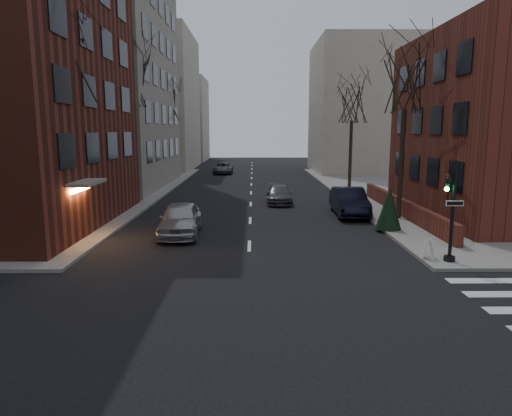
{
  "coord_description": "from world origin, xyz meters",
  "views": [
    {
      "loc": [
        0.18,
        -8.5,
        5.31
      ],
      "look_at": [
        0.3,
        10.75,
        2.0
      ],
      "focal_mm": 32.0,
      "sensor_mm": 36.0,
      "label": 1
    }
  ],
  "objects_px": {
    "tree_right_a": "(406,81)",
    "car_lane_far": "(223,168)",
    "tree_left_a": "(64,62)",
    "streetlamp_near": "(127,146)",
    "traffic_signal": "(451,218)",
    "parked_sedan": "(349,202)",
    "sandwich_board": "(428,248)",
    "evergreen_shrub": "(389,208)",
    "car_lane_silver": "(180,219)",
    "tree_left_c": "(167,103)",
    "car_lane_gray": "(279,194)",
    "tree_left_b": "(130,80)",
    "streetlamp_far": "(177,140)",
    "tree_right_b": "(352,103)"
  },
  "relations": [
    {
      "from": "tree_right_a",
      "to": "car_lane_far",
      "type": "height_order",
      "value": "tree_right_a"
    },
    {
      "from": "tree_left_a",
      "to": "streetlamp_near",
      "type": "relative_size",
      "value": 1.63
    },
    {
      "from": "car_lane_far",
      "to": "traffic_signal",
      "type": "bearing_deg",
      "value": -72.47
    },
    {
      "from": "parked_sedan",
      "to": "car_lane_far",
      "type": "xyz_separation_m",
      "value": [
        -9.71,
        27.48,
        -0.19
      ]
    },
    {
      "from": "sandwich_board",
      "to": "evergreen_shrub",
      "type": "distance_m",
      "value": 5.54
    },
    {
      "from": "tree_right_a",
      "to": "car_lane_silver",
      "type": "xyz_separation_m",
      "value": [
        -12.33,
        -3.78,
        -7.2
      ]
    },
    {
      "from": "tree_left_c",
      "to": "car_lane_far",
      "type": "height_order",
      "value": "tree_left_c"
    },
    {
      "from": "tree_left_c",
      "to": "streetlamp_near",
      "type": "relative_size",
      "value": 1.55
    },
    {
      "from": "tree_right_a",
      "to": "car_lane_gray",
      "type": "height_order",
      "value": "tree_right_a"
    },
    {
      "from": "tree_left_c",
      "to": "parked_sedan",
      "type": "relative_size",
      "value": 1.86
    },
    {
      "from": "tree_left_b",
      "to": "evergreen_shrub",
      "type": "xyz_separation_m",
      "value": [
        16.1,
        -11.05,
        -7.65
      ]
    },
    {
      "from": "traffic_signal",
      "to": "sandwich_board",
      "type": "bearing_deg",
      "value": 143.63
    },
    {
      "from": "streetlamp_near",
      "to": "streetlamp_far",
      "type": "bearing_deg",
      "value": 90.0
    },
    {
      "from": "tree_left_a",
      "to": "sandwich_board",
      "type": "height_order",
      "value": "tree_left_a"
    },
    {
      "from": "streetlamp_near",
      "to": "parked_sedan",
      "type": "bearing_deg",
      "value": -9.25
    },
    {
      "from": "traffic_signal",
      "to": "tree_right_b",
      "type": "height_order",
      "value": "tree_right_b"
    },
    {
      "from": "tree_left_c",
      "to": "tree_left_b",
      "type": "bearing_deg",
      "value": -90.0
    },
    {
      "from": "tree_left_a",
      "to": "tree_right_b",
      "type": "relative_size",
      "value": 1.12
    },
    {
      "from": "car_lane_silver",
      "to": "car_lane_far",
      "type": "bearing_deg",
      "value": 87.44
    },
    {
      "from": "parked_sedan",
      "to": "evergreen_shrub",
      "type": "relative_size",
      "value": 2.36
    },
    {
      "from": "car_lane_silver",
      "to": "streetlamp_far",
      "type": "bearing_deg",
      "value": 97.02
    },
    {
      "from": "tree_right_a",
      "to": "car_lane_silver",
      "type": "bearing_deg",
      "value": -162.94
    },
    {
      "from": "car_lane_far",
      "to": "tree_right_b",
      "type": "bearing_deg",
      "value": -50.06
    },
    {
      "from": "tree_left_b",
      "to": "tree_right_a",
      "type": "bearing_deg",
      "value": -24.44
    },
    {
      "from": "tree_left_b",
      "to": "evergreen_shrub",
      "type": "relative_size",
      "value": 4.87
    },
    {
      "from": "tree_left_c",
      "to": "sandwich_board",
      "type": "height_order",
      "value": "tree_left_c"
    },
    {
      "from": "tree_left_b",
      "to": "tree_left_a",
      "type": "bearing_deg",
      "value": -90.0
    },
    {
      "from": "tree_left_b",
      "to": "car_lane_gray",
      "type": "relative_size",
      "value": 2.45
    },
    {
      "from": "tree_left_b",
      "to": "tree_right_a",
      "type": "xyz_separation_m",
      "value": [
        17.6,
        -8.0,
        -0.88
      ]
    },
    {
      "from": "evergreen_shrub",
      "to": "traffic_signal",
      "type": "bearing_deg",
      "value": -83.9
    },
    {
      "from": "streetlamp_far",
      "to": "evergreen_shrub",
      "type": "distance_m",
      "value": 31.31
    },
    {
      "from": "parked_sedan",
      "to": "car_lane_far",
      "type": "height_order",
      "value": "parked_sedan"
    },
    {
      "from": "tree_left_a",
      "to": "streetlamp_near",
      "type": "xyz_separation_m",
      "value": [
        0.6,
        8.0,
        -4.23
      ]
    },
    {
      "from": "tree_left_b",
      "to": "tree_right_b",
      "type": "relative_size",
      "value": 1.18
    },
    {
      "from": "tree_right_a",
      "to": "streetlamp_far",
      "type": "bearing_deg",
      "value": 125.31
    },
    {
      "from": "car_lane_silver",
      "to": "evergreen_shrub",
      "type": "xyz_separation_m",
      "value": [
        10.83,
        0.74,
        0.43
      ]
    },
    {
      "from": "tree_right_b",
      "to": "car_lane_gray",
      "type": "distance_m",
      "value": 12.24
    },
    {
      "from": "tree_right_b",
      "to": "evergreen_shrub",
      "type": "bearing_deg",
      "value": -95.03
    },
    {
      "from": "tree_right_b",
      "to": "traffic_signal",
      "type": "bearing_deg",
      "value": -92.15
    },
    {
      "from": "tree_right_b",
      "to": "car_lane_far",
      "type": "height_order",
      "value": "tree_right_b"
    },
    {
      "from": "traffic_signal",
      "to": "car_lane_silver",
      "type": "xyz_separation_m",
      "value": [
        -11.47,
        5.22,
        -1.08
      ]
    },
    {
      "from": "car_lane_gray",
      "to": "car_lane_far",
      "type": "relative_size",
      "value": 0.91
    },
    {
      "from": "traffic_signal",
      "to": "car_lane_silver",
      "type": "height_order",
      "value": "traffic_signal"
    },
    {
      "from": "streetlamp_far",
      "to": "tree_right_a",
      "type": "bearing_deg",
      "value": -54.69
    },
    {
      "from": "tree_right_b",
      "to": "car_lane_silver",
      "type": "relative_size",
      "value": 1.88
    },
    {
      "from": "streetlamp_near",
      "to": "tree_left_c",
      "type": "bearing_deg",
      "value": 91.91
    },
    {
      "from": "streetlamp_near",
      "to": "streetlamp_far",
      "type": "relative_size",
      "value": 1.0
    },
    {
      "from": "sandwich_board",
      "to": "car_lane_gray",
      "type": "bearing_deg",
      "value": 117.57
    },
    {
      "from": "tree_left_c",
      "to": "evergreen_shrub",
      "type": "xyz_separation_m",
      "value": [
        16.1,
        -25.05,
        -6.77
      ]
    },
    {
      "from": "streetlamp_near",
      "to": "tree_left_a",
      "type": "bearing_deg",
      "value": -94.29
    }
  ]
}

